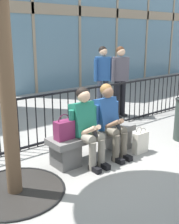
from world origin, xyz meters
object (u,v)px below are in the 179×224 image
object	(u,v)px
seated_person_companion	(110,118)
bystander_at_railing	(103,76)
shopping_bag	(140,142)
bystander_further_back	(120,76)
seated_person_with_phone	(87,124)
handbag_on_bench	(64,130)
stone_bench	(93,141)

from	to	relation	value
seated_person_companion	bystander_at_railing	distance (m)	2.42
shopping_bag	bystander_at_railing	distance (m)	2.49
seated_person_companion	bystander_further_back	size ratio (longest dim) A/B	0.71
shopping_bag	bystander_further_back	distance (m)	2.37
seated_person_with_phone	bystander_at_railing	bearing A→B (deg)	43.02
bystander_at_railing	seated_person_with_phone	bearing A→B (deg)	-136.98
seated_person_with_phone	bystander_at_railing	size ratio (longest dim) A/B	0.71
seated_person_companion	bystander_at_railing	world-z (taller)	bystander_at_railing
bystander_further_back	handbag_on_bench	bearing A→B (deg)	-151.30
shopping_bag	bystander_at_railing	bearing A→B (deg)	64.38
bystander_at_railing	bystander_further_back	bearing A→B (deg)	-48.44
seated_person_companion	bystander_further_back	bearing A→B (deg)	40.94
bystander_at_railing	bystander_further_back	distance (m)	0.42
bystander_at_railing	bystander_further_back	xyz separation A→B (m)	(0.28, -0.31, -0.00)
seated_person_with_phone	bystander_further_back	xyz separation A→B (m)	(2.27, 1.55, 0.35)
seated_person_with_phone	shopping_bag	size ratio (longest dim) A/B	2.65
handbag_on_bench	bystander_further_back	distance (m)	3.00
seated_person_companion	handbag_on_bench	size ratio (longest dim) A/B	3.09
shopping_bag	bystander_further_back	xyz separation A→B (m)	(1.30, 1.81, 0.81)
seated_person_with_phone	seated_person_companion	xyz separation A→B (m)	(0.49, 0.00, 0.00)
seated_person_companion	handbag_on_bench	bearing A→B (deg)	171.81
seated_person_companion	handbag_on_bench	xyz separation A→B (m)	(-0.82, 0.12, -0.05)
handbag_on_bench	bystander_at_railing	bearing A→B (deg)	36.78
seated_person_companion	shopping_bag	bearing A→B (deg)	-28.54
stone_bench	bystander_at_railing	bearing A→B (deg)	44.71
seated_person_with_phone	handbag_on_bench	world-z (taller)	seated_person_with_phone
seated_person_with_phone	shopping_bag	bearing A→B (deg)	-15.17
seated_person_with_phone	seated_person_companion	distance (m)	0.49
seated_person_with_phone	seated_person_companion	world-z (taller)	same
stone_bench	handbag_on_bench	world-z (taller)	handbag_on_bench
shopping_bag	bystander_further_back	bearing A→B (deg)	54.38
bystander_further_back	seated_person_companion	bearing A→B (deg)	-139.06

